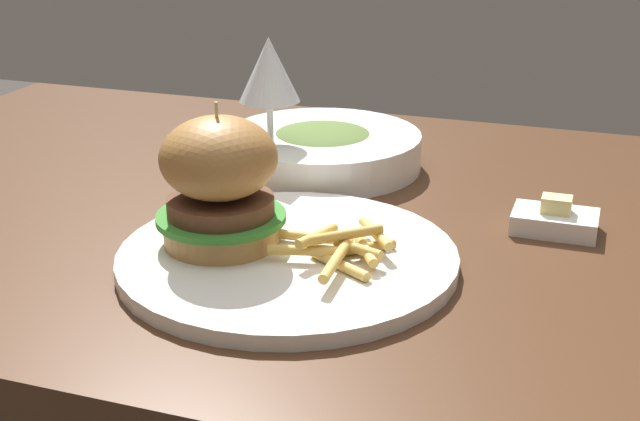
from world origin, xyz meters
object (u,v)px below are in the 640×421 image
(burger_sandwich, at_px, (220,181))
(soup_bowl, at_px, (323,148))
(wine_glass, at_px, (269,76))
(main_plate, at_px, (288,258))
(butter_dish, at_px, (555,220))

(burger_sandwich, bearing_deg, soup_bowl, 89.09)
(wine_glass, relative_size, soup_bowl, 0.70)
(main_plate, height_order, butter_dish, butter_dish)
(main_plate, relative_size, soup_bowl, 1.32)
(main_plate, xyz_separation_m, butter_dish, (0.22, 0.16, 0.00))
(wine_glass, height_order, butter_dish, wine_glass)
(main_plate, bearing_deg, soup_bowl, 102.32)
(butter_dish, bearing_deg, soup_bowl, 157.98)
(main_plate, bearing_deg, butter_dish, 35.86)
(wine_glass, xyz_separation_m, butter_dish, (0.32, -0.06, -0.11))
(butter_dish, bearing_deg, main_plate, -144.14)
(butter_dish, bearing_deg, wine_glass, 169.70)
(soup_bowl, bearing_deg, butter_dish, -22.02)
(main_plate, xyz_separation_m, burger_sandwich, (-0.06, -0.00, 0.07))
(butter_dish, xyz_separation_m, soup_bowl, (-0.28, 0.11, 0.01))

